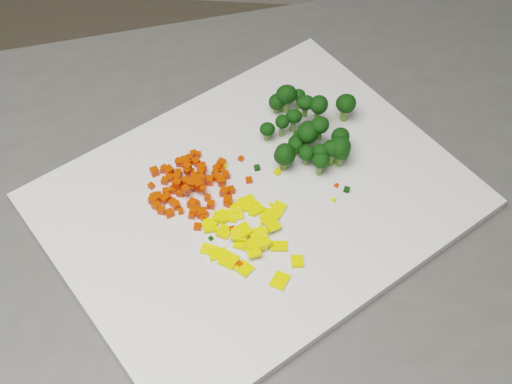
# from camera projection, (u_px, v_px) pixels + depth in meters

# --- Properties ---
(cutting_board) EXTENTS (0.56, 0.55, 0.01)m
(cutting_board) POSITION_uv_depth(u_px,v_px,m) (256.00, 201.00, 0.80)
(cutting_board) COLOR silver
(cutting_board) RESTS_ON counter_block
(carrot_pile) EXTENTS (0.10, 0.10, 0.03)m
(carrot_pile) POSITION_uv_depth(u_px,v_px,m) (192.00, 180.00, 0.79)
(carrot_pile) COLOR red
(carrot_pile) RESTS_ON cutting_board
(pepper_pile) EXTENTS (0.11, 0.11, 0.02)m
(pepper_pile) POSITION_uv_depth(u_px,v_px,m) (258.00, 238.00, 0.75)
(pepper_pile) COLOR yellow
(pepper_pile) RESTS_ON cutting_board
(broccoli_pile) EXTENTS (0.12, 0.12, 0.05)m
(broccoli_pile) POSITION_uv_depth(u_px,v_px,m) (309.00, 122.00, 0.83)
(broccoli_pile) COLOR black
(broccoli_pile) RESTS_ON cutting_board
(carrot_cube_0) EXTENTS (0.01, 0.01, 0.01)m
(carrot_cube_0) POSITION_uv_depth(u_px,v_px,m) (202.00, 213.00, 0.77)
(carrot_cube_0) COLOR red
(carrot_cube_0) RESTS_ON carrot_pile
(carrot_cube_1) EXTENTS (0.01, 0.01, 0.01)m
(carrot_cube_1) POSITION_uv_depth(u_px,v_px,m) (192.00, 215.00, 0.77)
(carrot_cube_1) COLOR red
(carrot_cube_1) RESTS_ON carrot_pile
(carrot_cube_2) EXTENTS (0.01, 0.01, 0.01)m
(carrot_cube_2) POSITION_uv_depth(u_px,v_px,m) (197.00, 184.00, 0.80)
(carrot_cube_2) COLOR red
(carrot_cube_2) RESTS_ON carrot_pile
(carrot_cube_3) EXTENTS (0.01, 0.01, 0.01)m
(carrot_cube_3) POSITION_uv_depth(u_px,v_px,m) (200.00, 178.00, 0.79)
(carrot_cube_3) COLOR red
(carrot_cube_3) RESTS_ON carrot_pile
(carrot_cube_4) EXTENTS (0.01, 0.01, 0.01)m
(carrot_cube_4) POSITION_uv_depth(u_px,v_px,m) (173.00, 190.00, 0.79)
(carrot_cube_4) COLOR red
(carrot_cube_4) RESTS_ON carrot_pile
(carrot_cube_5) EXTENTS (0.01, 0.01, 0.01)m
(carrot_cube_5) POSITION_uv_depth(u_px,v_px,m) (201.00, 172.00, 0.80)
(carrot_cube_5) COLOR red
(carrot_cube_5) RESTS_ON carrot_pile
(carrot_cube_6) EXTENTS (0.01, 0.01, 0.01)m
(carrot_cube_6) POSITION_uv_depth(u_px,v_px,m) (186.00, 164.00, 0.82)
(carrot_cube_6) COLOR red
(carrot_cube_6) RESTS_ON carrot_pile
(carrot_cube_7) EXTENTS (0.01, 0.01, 0.01)m
(carrot_cube_7) POSITION_uv_depth(u_px,v_px,m) (198.00, 185.00, 0.79)
(carrot_cube_7) COLOR red
(carrot_cube_7) RESTS_ON carrot_pile
(carrot_cube_8) EXTENTS (0.01, 0.01, 0.01)m
(carrot_cube_8) POSITION_uv_depth(u_px,v_px,m) (189.00, 184.00, 0.79)
(carrot_cube_8) COLOR red
(carrot_cube_8) RESTS_ON carrot_pile
(carrot_cube_9) EXTENTS (0.01, 0.01, 0.01)m
(carrot_cube_9) POSITION_uv_depth(u_px,v_px,m) (224.00, 192.00, 0.79)
(carrot_cube_9) COLOR red
(carrot_cube_9) RESTS_ON carrot_pile
(carrot_cube_10) EXTENTS (0.01, 0.01, 0.01)m
(carrot_cube_10) POSITION_uv_depth(u_px,v_px,m) (204.00, 215.00, 0.77)
(carrot_cube_10) COLOR red
(carrot_cube_10) RESTS_ON carrot_pile
(carrot_cube_11) EXTENTS (0.01, 0.01, 0.01)m
(carrot_cube_11) POSITION_uv_depth(u_px,v_px,m) (196.00, 162.00, 0.82)
(carrot_cube_11) COLOR red
(carrot_cube_11) RESTS_ON carrot_pile
(carrot_cube_12) EXTENTS (0.01, 0.01, 0.01)m
(carrot_cube_12) POSITION_uv_depth(u_px,v_px,m) (199.00, 215.00, 0.77)
(carrot_cube_12) COLOR red
(carrot_cube_12) RESTS_ON carrot_pile
(carrot_cube_13) EXTENTS (0.01, 0.01, 0.01)m
(carrot_cube_13) POSITION_uv_depth(u_px,v_px,m) (208.00, 198.00, 0.79)
(carrot_cube_13) COLOR red
(carrot_cube_13) RESTS_ON carrot_pile
(carrot_cube_14) EXTENTS (0.01, 0.01, 0.01)m
(carrot_cube_14) POSITION_uv_depth(u_px,v_px,m) (187.00, 167.00, 0.80)
(carrot_cube_14) COLOR red
(carrot_cube_14) RESTS_ON carrot_pile
(carrot_cube_15) EXTENTS (0.01, 0.01, 0.01)m
(carrot_cube_15) POSITION_uv_depth(u_px,v_px,m) (193.00, 204.00, 0.78)
(carrot_cube_15) COLOR red
(carrot_cube_15) RESTS_ON carrot_pile
(carrot_cube_16) EXTENTS (0.01, 0.01, 0.01)m
(carrot_cube_16) POSITION_uv_depth(u_px,v_px,m) (198.00, 155.00, 0.83)
(carrot_cube_16) COLOR red
(carrot_cube_16) RESTS_ON carrot_pile
(carrot_cube_17) EXTENTS (0.01, 0.01, 0.01)m
(carrot_cube_17) POSITION_uv_depth(u_px,v_px,m) (177.00, 183.00, 0.79)
(carrot_cube_17) COLOR red
(carrot_cube_17) RESTS_ON carrot_pile
(carrot_cube_18) EXTENTS (0.01, 0.01, 0.01)m
(carrot_cube_18) POSITION_uv_depth(u_px,v_px,m) (197.00, 182.00, 0.79)
(carrot_cube_18) COLOR red
(carrot_cube_18) RESTS_ON carrot_pile
(carrot_cube_19) EXTENTS (0.01, 0.01, 0.01)m
(carrot_cube_19) POSITION_uv_depth(u_px,v_px,m) (228.00, 201.00, 0.78)
(carrot_cube_19) COLOR red
(carrot_cube_19) RESTS_ON carrot_pile
(carrot_cube_20) EXTENTS (0.01, 0.01, 0.01)m
(carrot_cube_20) POSITION_uv_depth(u_px,v_px,m) (228.00, 203.00, 0.78)
(carrot_cube_20) COLOR red
(carrot_cube_20) RESTS_ON carrot_pile
(carrot_cube_21) EXTENTS (0.01, 0.01, 0.01)m
(carrot_cube_21) POSITION_uv_depth(u_px,v_px,m) (188.00, 186.00, 0.79)
(carrot_cube_21) COLOR red
(carrot_cube_21) RESTS_ON carrot_pile
(carrot_cube_22) EXTENTS (0.01, 0.01, 0.01)m
(carrot_cube_22) POSITION_uv_depth(u_px,v_px,m) (209.00, 181.00, 0.80)
(carrot_cube_22) COLOR red
(carrot_cube_22) RESTS_ON carrot_pile
(carrot_cube_23) EXTENTS (0.01, 0.01, 0.01)m
(carrot_cube_23) POSITION_uv_depth(u_px,v_px,m) (151.00, 186.00, 0.80)
(carrot_cube_23) COLOR red
(carrot_cube_23) RESTS_ON carrot_pile
(carrot_cube_24) EXTENTS (0.01, 0.01, 0.01)m
(carrot_cube_24) POSITION_uv_depth(u_px,v_px,m) (164.00, 169.00, 0.81)
(carrot_cube_24) COLOR red
(carrot_cube_24) RESTS_ON carrot_pile
(carrot_cube_25) EXTENTS (0.01, 0.01, 0.01)m
(carrot_cube_25) POSITION_uv_depth(u_px,v_px,m) (194.00, 181.00, 0.79)
(carrot_cube_25) COLOR red
(carrot_cube_25) RESTS_ON carrot_pile
(carrot_cube_26) EXTENTS (0.01, 0.01, 0.01)m
(carrot_cube_26) POSITION_uv_depth(u_px,v_px,m) (211.00, 205.00, 0.78)
(carrot_cube_26) COLOR red
(carrot_cube_26) RESTS_ON carrot_pile
(carrot_cube_27) EXTENTS (0.01, 0.01, 0.01)m
(carrot_cube_27) POSITION_uv_depth(u_px,v_px,m) (155.00, 172.00, 0.81)
(carrot_cube_27) COLOR red
(carrot_cube_27) RESTS_ON carrot_pile
(carrot_cube_28) EXTENTS (0.01, 0.01, 0.01)m
(carrot_cube_28) POSITION_uv_depth(u_px,v_px,m) (167.00, 197.00, 0.79)
(carrot_cube_28) COLOR red
(carrot_cube_28) RESTS_ON carrot_pile
(carrot_cube_29) EXTENTS (0.01, 0.01, 0.01)m
(carrot_cube_29) POSITION_uv_depth(u_px,v_px,m) (180.00, 193.00, 0.79)
(carrot_cube_29) COLOR red
(carrot_cube_29) RESTS_ON carrot_pile
(carrot_cube_30) EXTENTS (0.01, 0.01, 0.01)m
(carrot_cube_30) POSITION_uv_depth(u_px,v_px,m) (154.00, 199.00, 0.79)
(carrot_cube_30) COLOR red
(carrot_cube_30) RESTS_ON carrot_pile
(carrot_cube_31) EXTENTS (0.01, 0.01, 0.01)m
(carrot_cube_31) POSITION_uv_depth(u_px,v_px,m) (178.00, 161.00, 0.82)
(carrot_cube_31) COLOR red
(carrot_cube_31) RESTS_ON carrot_pile
(carrot_cube_32) EXTENTS (0.01, 0.01, 0.01)m
(carrot_cube_32) POSITION_uv_depth(u_px,v_px,m) (180.00, 162.00, 0.82)
(carrot_cube_32) COLOR red
(carrot_cube_32) RESTS_ON carrot_pile
(carrot_cube_33) EXTENTS (0.01, 0.01, 0.01)m
(carrot_cube_33) POSITION_uv_depth(u_px,v_px,m) (194.00, 176.00, 0.80)
(carrot_cube_33) COLOR red
(carrot_cube_33) RESTS_ON carrot_pile
(carrot_cube_34) EXTENTS (0.01, 0.01, 0.01)m
(carrot_cube_34) POSITION_uv_depth(u_px,v_px,m) (186.00, 189.00, 0.80)
(carrot_cube_34) COLOR red
(carrot_cube_34) RESTS_ON carrot_pile
(carrot_cube_35) EXTENTS (0.01, 0.01, 0.01)m
(carrot_cube_35) POSITION_uv_depth(u_px,v_px,m) (191.00, 184.00, 0.79)
(carrot_cube_35) COLOR red
(carrot_cube_35) RESTS_ON carrot_pile
(carrot_cube_36) EXTENTS (0.01, 0.01, 0.01)m
(carrot_cube_36) POSITION_uv_depth(u_px,v_px,m) (177.00, 177.00, 0.81)
(carrot_cube_36) COLOR red
(carrot_cube_36) RESTS_ON carrot_pile
(carrot_cube_37) EXTENTS (0.01, 0.01, 0.01)m
(carrot_cube_37) POSITION_uv_depth(u_px,v_px,m) (168.00, 215.00, 0.77)
(carrot_cube_37) COLOR red
(carrot_cube_37) RESTS_ON carrot_pile
(carrot_cube_38) EXTENTS (0.01, 0.01, 0.01)m
(carrot_cube_38) POSITION_uv_depth(u_px,v_px,m) (203.00, 165.00, 0.82)
(carrot_cube_38) COLOR red
(carrot_cube_38) RESTS_ON carrot_pile
(carrot_cube_39) EXTENTS (0.01, 0.01, 0.01)m
(carrot_cube_39) POSITION_uv_depth(u_px,v_px,m) (156.00, 205.00, 0.78)
(carrot_cube_39) COLOR red
(carrot_cube_39) RESTS_ON carrot_pile
(carrot_cube_40) EXTENTS (0.01, 0.01, 0.01)m
(carrot_cube_40) POSITION_uv_depth(u_px,v_px,m) (184.00, 188.00, 0.80)
(carrot_cube_40) COLOR red
(carrot_cube_40) RESTS_ON carrot_pile
(carrot_cube_41) EXTENTS (0.01, 0.01, 0.01)m
(carrot_cube_41) POSITION_uv_depth(u_px,v_px,m) (166.00, 191.00, 0.79)
(carrot_cube_41) COLOR red
(carrot_cube_41) RESTS_ON carrot_pile
(carrot_cube_42) EXTENTS (0.01, 0.01, 0.01)m
(carrot_cube_42) POSITION_uv_depth(u_px,v_px,m) (178.00, 176.00, 0.79)
(carrot_cube_42) COLOR red
(carrot_cube_42) RESTS_ON carrot_pile
(carrot_cube_43) EXTENTS (0.01, 0.01, 0.01)m
(carrot_cube_43) POSITION_uv_depth(u_px,v_px,m) (202.00, 168.00, 0.80)
(carrot_cube_43) COLOR red
(carrot_cube_43) RESTS_ON carrot_pile
(carrot_cube_44) EXTENTS (0.01, 0.01, 0.01)m
(carrot_cube_44) POSITION_uv_depth(u_px,v_px,m) (226.00, 175.00, 0.81)
(carrot_cube_44) COLOR red
(carrot_cube_44) RESTS_ON carrot_pile
(carrot_cube_45) EXTENTS (0.01, 0.01, 0.01)m
(carrot_cube_45) POSITION_uv_depth(u_px,v_px,m) (164.00, 199.00, 0.79)
(carrot_cube_45) COLOR red
(carrot_cube_45) RESTS_ON carrot_pile
(carrot_cube_46) EXTENTS (0.01, 0.01, 0.01)m
(carrot_cube_46) POSITION_uv_depth(u_px,v_px,m) (217.00, 177.00, 0.81)
(carrot_cube_46) COLOR red
(carrot_cube_46) RESTS_ON carrot_pile
(carrot_cube_47) EXTENTS (0.01, 0.01, 0.01)m
(carrot_cube_47) POSITION_uv_depth(u_px,v_px,m) (186.00, 181.00, 0.79)
(carrot_cube_47) COLOR red
(carrot_cube_47) RESTS_ON carrot_pile
(carrot_cube_48) EXTENTS (0.01, 0.01, 0.01)m
(carrot_cube_48) POSITION_uv_depth(u_px,v_px,m) (192.00, 182.00, 0.79)
(carrot_cube_48) COLOR red
(carrot_cube_48) RESTS_ON carrot_pile
(carrot_cube_49) EXTENTS (0.01, 0.01, 0.01)m
(carrot_cube_49) POSITION_uv_depth(u_px,v_px,m) (187.00, 171.00, 0.80)
(carrot_cube_49) COLOR red
(carrot_cube_49) RESTS_ON carrot_pile
(carrot_cube_50) EXTENTS (0.01, 0.01, 0.01)m
(carrot_cube_50) POSITION_uv_depth(u_px,v_px,m) (195.00, 185.00, 0.80)
(carrot_cube_50) COLOR red
(carrot_cube_50) RESTS_ON carrot_pile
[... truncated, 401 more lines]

